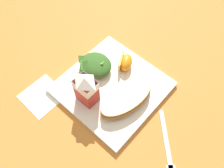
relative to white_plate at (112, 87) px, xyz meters
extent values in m
plane|color=#C67A33|center=(0.00, 0.00, -0.01)|extent=(3.00, 3.00, 0.00)
cube|color=white|center=(0.00, 0.00, 0.00)|extent=(0.28, 0.28, 0.02)
ellipsoid|color=#A87038|center=(-0.07, 0.02, 0.02)|extent=(0.11, 0.18, 0.03)
ellipsoid|color=maroon|center=(-0.07, 0.02, 0.03)|extent=(0.10, 0.17, 0.01)
ellipsoid|color=beige|center=(-0.07, 0.02, 0.04)|extent=(0.11, 0.17, 0.01)
ellipsoid|color=#336023|center=(0.08, -0.01, 0.03)|extent=(0.10, 0.09, 0.04)
cube|color=#336023|center=(0.07, -0.01, 0.04)|extent=(0.04, 0.04, 0.02)
cube|color=#5B8E3D|center=(0.07, -0.02, 0.04)|extent=(0.04, 0.04, 0.02)
cube|color=#4C8433|center=(0.10, 0.01, 0.04)|extent=(0.04, 0.04, 0.02)
cube|color=#3D7028|center=(0.12, 0.00, 0.04)|extent=(0.03, 0.04, 0.02)
cube|color=#336023|center=(0.10, 0.02, 0.04)|extent=(0.04, 0.04, 0.02)
cube|color=#B7332D|center=(0.02, 0.08, 0.05)|extent=(0.06, 0.04, 0.09)
cube|color=white|center=(0.02, 0.08, 0.08)|extent=(0.06, 0.05, 0.03)
pyramid|color=white|center=(0.02, 0.08, 0.11)|extent=(0.06, 0.04, 0.02)
ellipsoid|color=orange|center=(0.02, -0.08, 0.03)|extent=(0.06, 0.07, 0.04)
cube|color=gold|center=(0.03, -0.07, 0.03)|extent=(0.03, 0.05, 0.03)
cube|color=white|center=(0.14, 0.16, -0.01)|extent=(0.11, 0.11, 0.00)
cube|color=silver|center=(-0.21, 0.02, -0.01)|extent=(0.13, 0.13, 0.01)
camera|label=1|loc=(-0.24, 0.27, 0.61)|focal=37.81mm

